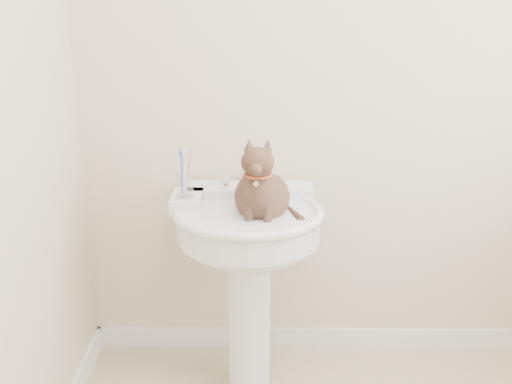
{
  "coord_description": "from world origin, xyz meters",
  "views": [
    {
      "loc": [
        -0.34,
        -1.48,
        1.67
      ],
      "look_at": [
        -0.36,
        0.8,
        0.86
      ],
      "focal_mm": 45.0,
      "sensor_mm": 36.0,
      "label": 1
    }
  ],
  "objects": [
    {
      "name": "faucet",
      "position": [
        -0.39,
        0.95,
        0.86
      ],
      "size": [
        0.28,
        0.12,
        0.14
      ],
      "color": "silver",
      "rests_on": "pedestal_sink"
    },
    {
      "name": "toothbrush_cup",
      "position": [
        -0.63,
        0.85,
        0.87
      ],
      "size": [
        0.07,
        0.07,
        0.18
      ],
      "rotation": [
        0.0,
        0.0,
        0.21
      ],
      "color": "silver",
      "rests_on": "pedestal_sink"
    },
    {
      "name": "wall_back",
      "position": [
        0.0,
        1.1,
        1.25
      ],
      "size": [
        2.2,
        0.0,
        2.5
      ],
      "primitive_type": null,
      "color": "beige",
      "rests_on": "ground"
    },
    {
      "name": "baseboard_back",
      "position": [
        0.0,
        1.09,
        0.04
      ],
      "size": [
        2.2,
        0.02,
        0.09
      ],
      "primitive_type": "cube",
      "color": "white",
      "rests_on": "floor"
    },
    {
      "name": "pedestal_sink",
      "position": [
        -0.39,
        0.81,
        0.64
      ],
      "size": [
        0.59,
        0.58,
        0.82
      ],
      "color": "white",
      "rests_on": "floor"
    },
    {
      "name": "cat",
      "position": [
        -0.34,
        0.78,
        0.87
      ],
      "size": [
        0.23,
        0.29,
        0.43
      ],
      "rotation": [
        0.0,
        0.0,
        -0.14
      ],
      "color": "brown",
      "rests_on": "pedestal_sink"
    },
    {
      "name": "soap_bar",
      "position": [
        -0.37,
        1.04,
        0.83
      ],
      "size": [
        0.1,
        0.08,
        0.03
      ],
      "primitive_type": "cube",
      "rotation": [
        0.0,
        0.0,
        0.29
      ],
      "color": "#E34F30",
      "rests_on": "pedestal_sink"
    }
  ]
}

